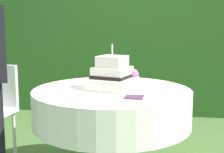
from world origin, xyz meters
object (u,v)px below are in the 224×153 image
wedding_cake (113,76)px  serving_plate_left (75,82)px  cake_table (112,107)px  napkin_stack (134,97)px  serving_plate_near (69,85)px  serving_plate_far (168,87)px

wedding_cake → serving_plate_left: wedding_cake is taller
cake_table → serving_plate_left: serving_plate_left is taller
cake_table → napkin_stack: napkin_stack is taller
serving_plate_near → serving_plate_far: 0.80m
cake_table → serving_plate_far: size_ratio=8.49×
serving_plate_near → napkin_stack: bearing=-31.2°
serving_plate_left → napkin_stack: size_ratio=1.04×
cake_table → wedding_cake: wedding_cake is taller
serving_plate_near → wedding_cake: bearing=-8.7°
serving_plate_left → wedding_cake: bearing=-32.9°
serving_plate_left → serving_plate_far: bearing=-10.5°
serving_plate_near → serving_plate_left: 0.18m
cake_table → napkin_stack: (0.20, -0.26, 0.14)m
serving_plate_far → serving_plate_left: 0.81m
serving_plate_near → serving_plate_left: (-0.00, 0.18, 0.00)m
wedding_cake → serving_plate_near: wedding_cake is taller
serving_plate_near → serving_plate_far: bearing=2.6°
serving_plate_far → napkin_stack: serving_plate_far is taller
wedding_cake → serving_plate_left: 0.45m
wedding_cake → serving_plate_left: (-0.37, 0.24, -0.10)m
serving_plate_left → napkin_stack: bearing=-42.8°
napkin_stack → serving_plate_near: bearing=148.8°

